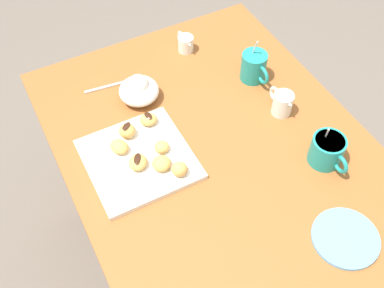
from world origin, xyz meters
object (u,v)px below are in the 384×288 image
Objects in this scene: pastry_plate_square at (139,159)px; coffee_mug_teal_right at (327,150)px; saucer_sky_left at (345,238)px; beignet_2 at (127,131)px; beignet_1 at (162,163)px; beignet_6 at (119,147)px; beignet_0 at (179,169)px; ice_cream_bowl at (139,90)px; cream_pitcher_white at (282,103)px; beignet_3 at (138,162)px; dining_table at (214,171)px; beignet_4 at (149,119)px; coffee_mug_teal_left at (254,66)px; beignet_5 at (162,147)px; chocolate_sauce_pitcher at (185,43)px.

pastry_plate_square is 0.52m from coffee_mug_teal_right.
beignet_2 is (-0.54, -0.35, 0.03)m from saucer_sky_left.
beignet_2 is (-0.15, -0.04, 0.00)m from beignet_1.
coffee_mug_teal_right is 0.57m from beignet_6.
beignet_6 is at bearing -142.52° from beignet_0.
beignet_1 is 0.13m from beignet_6.
ice_cream_bowl is at bearing 144.44° from beignet_2.
cream_pitcher_white is 0.63× the size of saucer_sky_left.
beignet_1 is at bearing -11.30° from ice_cream_bowl.
beignet_0 is at bearing -79.38° from cream_pitcher_white.
beignet_3 is (-0.21, -0.47, -0.01)m from coffee_mug_teal_right.
dining_table is at bearing 109.98° from beignet_0.
beignet_2 is (-0.09, 0.01, 0.03)m from pastry_plate_square.
ice_cream_bowl is at bearing 176.04° from beignet_0.
dining_table is at bearing 23.66° from ice_cream_bowl.
beignet_4 is (-0.13, -0.38, -0.01)m from cream_pitcher_white.
beignet_3 is (0.11, -0.02, -0.00)m from beignet_2.
dining_table is 8.89× the size of ice_cream_bowl.
coffee_mug_teal_left is 2.84× the size of beignet_4.
ice_cream_bowl is 2.93× the size of beignet_5.
beignet_0 is at bearing 5.08° from beignet_5.
cream_pitcher_white is 0.44m from saucer_sky_left.
cream_pitcher_white reaches higher than beignet_4.
beignet_0 is at bearing 37.74° from pastry_plate_square.
beignet_0 is at bearing -3.96° from ice_cream_bowl.
dining_table is 0.30m from beignet_2.
coffee_mug_teal_right is at bearing 12.22° from chocolate_sauce_pitcher.
pastry_plate_square is 2.30× the size of ice_cream_bowl.
coffee_mug_teal_right reaches higher than ice_cream_bowl.
coffee_mug_teal_left is 1.39× the size of cream_pitcher_white.
pastry_plate_square is at bearing 155.24° from beignet_3.
dining_table is 24.66× the size of beignet_0.
dining_table is 0.28m from beignet_3.
beignet_6 is (-0.05, -0.04, 0.02)m from pastry_plate_square.
beignet_1 is 0.06m from beignet_3.
ice_cream_bowl is 0.28m from beignet_1.
saucer_sky_left is at bearing 40.37° from beignet_3.
beignet_2 is 0.06m from beignet_6.
beignet_5 is (-0.23, -0.39, -0.02)m from coffee_mug_teal_right.
chocolate_sauce_pitcher is 0.81m from saucer_sky_left.
beignet_5 is at bearing -7.64° from ice_cream_bowl.
beignet_1 is (0.28, -0.06, -0.01)m from ice_cream_bowl.
dining_table is at bearing -52.87° from coffee_mug_teal_left.
cream_pitcher_white is at bearing 81.19° from beignet_6.
beignet_0 is 0.93× the size of beignet_2.
ice_cream_bowl is at bearing -159.24° from saucer_sky_left.
beignet_5 is at bearing -70.09° from coffee_mug_teal_left.
beignet_3 reaches higher than beignet_5.
beignet_1 is (0.06, 0.04, 0.02)m from pastry_plate_square.
cream_pitcher_white is 0.39m from beignet_5.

